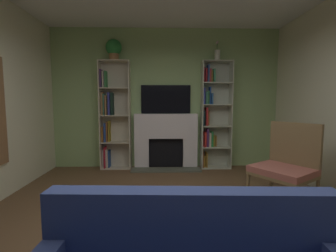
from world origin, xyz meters
TOP-DOWN VIEW (x-y plane):
  - ground_plane at (0.00, 0.00)m, footprint 6.68×6.68m
  - wall_back_accent at (0.00, 2.81)m, footprint 4.79×0.06m
  - fireplace at (0.00, 2.68)m, footprint 1.40×0.50m
  - tv at (0.00, 2.75)m, footprint 1.02×0.06m
  - bookshelf_left at (-1.10, 2.69)m, footprint 0.61×0.27m
  - bookshelf_right at (0.96, 2.68)m, footprint 0.61×0.29m
  - potted_plant at (-1.03, 2.63)m, footprint 0.32×0.32m
  - vase_with_flowers at (1.03, 2.63)m, footprint 0.11×0.11m
  - armchair at (1.55, 0.76)m, footprint 0.88×0.90m

SIDE VIEW (x-z plane):
  - ground_plane at x=0.00m, z-range 0.00..0.00m
  - armchair at x=1.55m, z-range 0.01..1.11m
  - fireplace at x=0.00m, z-range 0.02..1.15m
  - bookshelf_left at x=-1.10m, z-range -0.03..2.16m
  - bookshelf_right at x=0.96m, z-range 0.00..2.19m
  - tv at x=0.00m, z-range 1.13..1.72m
  - wall_back_accent at x=0.00m, z-range 0.00..2.87m
  - vase_with_flowers at x=1.03m, z-range 2.12..2.51m
  - potted_plant at x=-1.03m, z-range 2.22..2.63m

